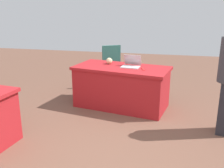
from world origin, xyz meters
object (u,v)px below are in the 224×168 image
at_px(laptop_silver, 131,65).
at_px(scissors_red, 143,69).
at_px(chair_tucked_right, 110,62).
at_px(yarn_ball, 109,61).
at_px(table_foreground, 121,87).

bearing_deg(laptop_silver, scissors_red, 157.64).
xyz_separation_m(chair_tucked_right, yarn_ball, (-0.23, 1.03, 0.26)).
relative_size(yarn_ball, scissors_red, 0.65).
xyz_separation_m(laptop_silver, scissors_red, (-0.23, 0.13, -0.04)).
height_order(yarn_ball, scissors_red, yarn_ball).
xyz_separation_m(chair_tucked_right, laptop_silver, (-0.68, 1.19, 0.24)).
relative_size(table_foreground, yarn_ball, 15.43).
xyz_separation_m(laptop_silver, yarn_ball, (0.44, -0.16, 0.02)).
xyz_separation_m(table_foreground, yarn_ball, (0.28, -0.18, 0.43)).
height_order(laptop_silver, scissors_red, laptop_silver).
distance_m(laptop_silver, yarn_ball, 0.47).
bearing_deg(chair_tucked_right, laptop_silver, -89.33).
distance_m(table_foreground, chair_tucked_right, 1.33).
bearing_deg(table_foreground, yarn_ball, -33.78).
relative_size(laptop_silver, scissors_red, 1.93).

